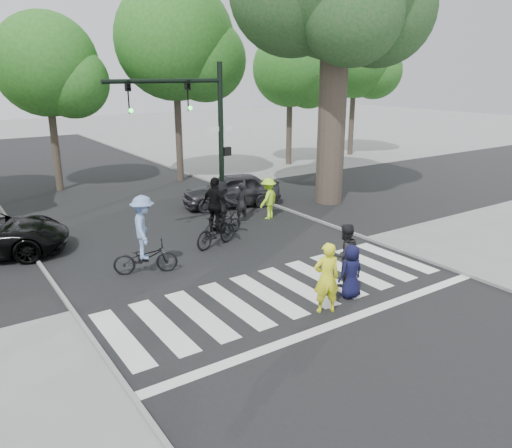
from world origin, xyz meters
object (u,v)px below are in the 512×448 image
(pedestrian_woman, at_px, (326,278))
(cyclist_left, at_px, (144,240))
(traffic_signal, at_px, (199,127))
(pedestrian_child, at_px, (351,272))
(cyclist_mid, at_px, (216,219))
(cyclist_right, at_px, (222,211))
(pedestrian_adult, at_px, (345,255))
(car_grey, at_px, (231,190))

(pedestrian_woman, relative_size, cyclist_left, 0.77)
(traffic_signal, relative_size, pedestrian_child, 4.17)
(cyclist_mid, xyz_separation_m, cyclist_right, (0.82, 0.97, -0.09))
(pedestrian_adult, bearing_deg, cyclist_left, -37.55)
(traffic_signal, height_order, cyclist_right, traffic_signal)
(traffic_signal, xyz_separation_m, cyclist_left, (-2.91, -1.96, -2.89))
(pedestrian_woman, distance_m, cyclist_mid, 5.69)
(traffic_signal, distance_m, cyclist_left, 4.54)
(pedestrian_woman, relative_size, pedestrian_adult, 1.02)
(pedestrian_adult, height_order, car_grey, pedestrian_adult)
(pedestrian_adult, bearing_deg, traffic_signal, -72.37)
(pedestrian_woman, bearing_deg, traffic_signal, -70.25)
(pedestrian_adult, relative_size, cyclist_left, 0.76)
(cyclist_left, distance_m, car_grey, 7.95)
(cyclist_mid, bearing_deg, pedestrian_adult, -74.36)
(pedestrian_child, xyz_separation_m, pedestrian_adult, (0.38, 0.66, 0.17))
(pedestrian_woman, distance_m, car_grey, 10.51)
(pedestrian_child, xyz_separation_m, cyclist_mid, (-0.95, 5.42, 0.26))
(pedestrian_adult, xyz_separation_m, cyclist_left, (-4.20, 3.89, 0.13))
(cyclist_right, distance_m, car_grey, 4.06)
(pedestrian_adult, bearing_deg, pedestrian_child, 65.13)
(traffic_signal, distance_m, pedestrian_child, 7.30)
(traffic_signal, bearing_deg, pedestrian_adult, -77.61)
(pedestrian_adult, xyz_separation_m, cyclist_mid, (-1.33, 4.76, 0.09))
(cyclist_mid, bearing_deg, car_grey, 53.37)
(cyclist_mid, bearing_deg, pedestrian_child, -80.09)
(cyclist_left, relative_size, car_grey, 0.55)
(pedestrian_woman, distance_m, pedestrian_adult, 1.76)
(pedestrian_woman, relative_size, pedestrian_child, 1.25)
(pedestrian_woman, relative_size, cyclist_right, 0.90)
(pedestrian_child, relative_size, car_grey, 0.34)
(traffic_signal, relative_size, car_grey, 1.41)
(cyclist_left, bearing_deg, pedestrian_woman, -60.65)
(pedestrian_woman, distance_m, pedestrian_child, 1.15)
(cyclist_left, bearing_deg, cyclist_mid, 16.95)
(pedestrian_adult, relative_size, cyclist_right, 0.89)
(pedestrian_adult, bearing_deg, cyclist_mid, -69.12)
(pedestrian_woman, distance_m, cyclist_left, 5.53)
(pedestrian_child, relative_size, cyclist_right, 0.72)
(pedestrian_child, distance_m, car_grey, 9.95)
(pedestrian_woman, height_order, pedestrian_child, pedestrian_woman)
(traffic_signal, height_order, pedestrian_adult, traffic_signal)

